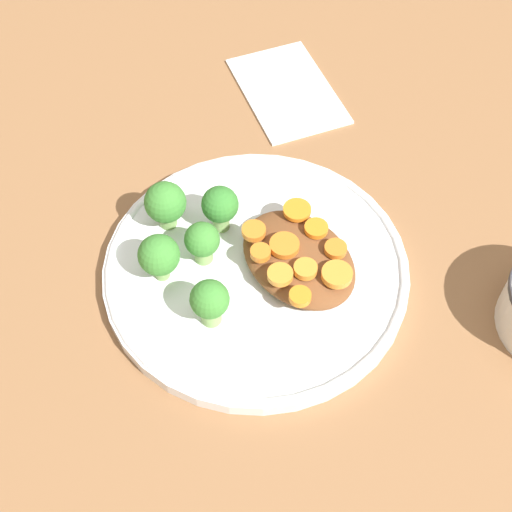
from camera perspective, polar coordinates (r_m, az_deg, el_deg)
name	(u,v)px	position (r m, az deg, el deg)	size (l,w,h in m)	color
ground_plane	(256,274)	(0.67, 0.00, -1.45)	(4.00, 4.00, 0.00)	#8C603D
plate	(256,268)	(0.66, 0.00, -1.00)	(0.28, 0.28, 0.02)	white
stew_mound	(298,258)	(0.65, 3.42, -0.19)	(0.12, 0.09, 0.02)	brown
broccoli_floret_0	(159,256)	(0.63, -7.76, 0.01)	(0.04, 0.04, 0.05)	#7FA85B
broccoli_floret_1	(202,241)	(0.64, -4.32, 1.18)	(0.03, 0.03, 0.05)	#7FA85B
broccoli_floret_2	(210,301)	(0.60, -3.72, -3.64)	(0.03, 0.03, 0.05)	#7FA85B
broccoli_floret_3	(165,204)	(0.67, -7.26, 4.18)	(0.04, 0.04, 0.05)	#7FA85B
broccoli_floret_4	(221,206)	(0.66, -2.86, 4.02)	(0.03, 0.03, 0.05)	#7FA85B
carrot_slice_0	(297,210)	(0.66, 3.30, 3.69)	(0.03, 0.03, 0.00)	orange
carrot_slice_1	(284,245)	(0.64, 2.28, 0.86)	(0.03, 0.03, 0.01)	orange
carrot_slice_2	(337,274)	(0.62, 6.49, -1.47)	(0.03, 0.03, 0.01)	orange
carrot_slice_3	(254,231)	(0.64, -0.18, 2.03)	(0.02, 0.02, 0.01)	orange
carrot_slice_4	(336,249)	(0.64, 6.39, 0.58)	(0.02, 0.02, 0.01)	orange
carrot_slice_5	(305,269)	(0.62, 3.98, -1.04)	(0.02, 0.02, 0.01)	orange
carrot_slice_6	(316,228)	(0.65, 4.84, 2.22)	(0.02, 0.02, 0.01)	orange
carrot_slice_7	(279,276)	(0.62, 1.81, -1.58)	(0.02, 0.02, 0.01)	orange
carrot_slice_8	(259,254)	(0.63, 0.20, 0.18)	(0.02, 0.02, 0.01)	orange
carrot_slice_9	(298,297)	(0.60, 3.41, -3.33)	(0.02, 0.02, 0.01)	orange
napkin	(287,90)	(0.83, 2.53, 13.15)	(0.17, 0.13, 0.01)	white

